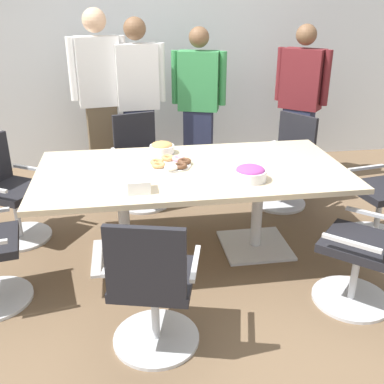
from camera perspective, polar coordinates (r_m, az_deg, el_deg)
The scene contains 16 objects.
ground_plane at distance 3.85m, azimuth 0.00°, elevation -7.59°, with size 10.00×10.00×0.01m, color brown.
back_wall at distance 5.71m, azimuth -3.86°, elevation 17.57°, with size 8.00×0.10×2.80m, color silver.
conference_table at distance 3.57m, azimuth 0.00°, elevation 1.10°, with size 2.40×1.20×0.75m.
office_chair_0 at distance 4.68m, azimuth 11.70°, elevation 3.26°, with size 0.75×0.75×0.91m.
office_chair_1 at distance 4.62m, azimuth -6.53°, elevation 3.35°, with size 0.67×0.67×0.91m.
office_chair_2 at distance 4.20m, azimuth -22.13°, elevation -0.42°, with size 0.74×0.74×0.91m.
office_chair_4 at distance 2.70m, azimuth -5.01°, elevation -12.38°, with size 0.66×0.66×0.91m.
office_chair_5 at distance 3.27m, azimuth 21.23°, elevation -7.19°, with size 0.76×0.76×0.91m.
person_standing_0 at distance 5.05m, azimuth -11.53°, elevation 11.76°, with size 0.62×0.29×1.89m.
person_standing_1 at distance 5.04m, azimuth -6.83°, elevation 11.40°, with size 0.61×0.26×1.80m.
person_standing_2 at distance 5.16m, azimuth 0.83°, elevation 11.15°, with size 0.61×0.34×1.70m.
person_standing_3 at distance 5.32m, azimuth 13.51°, elevation 11.06°, with size 0.52×0.46×1.72m.
snack_bowl_candy_mix at distance 3.31m, azimuth 7.37°, elevation 2.39°, with size 0.24×0.24×0.11m.
snack_bowl_cookies at distance 3.87m, azimuth -3.82°, elevation 5.62°, with size 0.21×0.21×0.10m.
donut_platter at distance 3.58m, azimuth -2.67°, elevation 3.65°, with size 0.33×0.33×0.04m.
napkin_pile at distance 3.12m, azimuth -6.74°, elevation 0.91°, with size 0.16×0.16×0.09m, color white.
Camera 1 is at (-0.50, -3.26, 1.98)m, focal length 42.17 mm.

